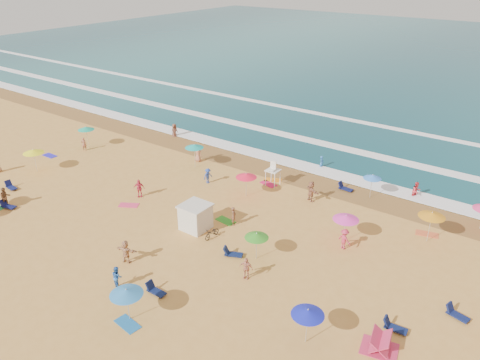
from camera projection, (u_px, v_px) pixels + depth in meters
The scene contains 12 objects.
ground at pixel (198, 222), 38.38m from camera, with size 220.00×220.00×0.00m, color gold.
ocean at pixel (454, 59), 99.75m from camera, with size 220.00×140.00×0.18m, color #0C4756.
wet_sand at pixel (278, 171), 47.51m from camera, with size 220.00×220.00×0.00m, color olive.
surf_foam at pixel (318, 145), 53.91m from camera, with size 200.00×18.70×0.05m.
cabana at pixel (196, 217), 37.09m from camera, with size 2.00×2.00×2.00m, color silver.
cabana_roof at pixel (195, 206), 36.64m from camera, with size 2.20×2.20×0.12m, color silver.
bicycle at pixel (212, 233), 36.12m from camera, with size 0.54×1.55×0.82m, color black.
lifeguard_stand at pixel (273, 175), 44.18m from camera, with size 1.20×1.20×2.10m, color white, non-canonical shape.
beach_umbrellas at pixel (205, 200), 37.31m from camera, with size 51.96×31.71×0.80m.
loungers at pixel (256, 256), 33.74m from camera, with size 52.38×21.56×0.34m.
towels at pixel (170, 212), 39.88m from camera, with size 47.57×23.15×0.03m.
beachgoers at pixel (232, 195), 41.04m from camera, with size 46.29×26.55×2.13m.
Camera 1 is at (22.22, -24.81, 19.69)m, focal length 35.00 mm.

